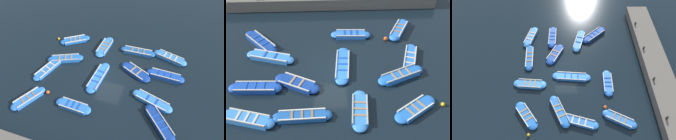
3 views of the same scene
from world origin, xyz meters
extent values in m
plane|color=black|center=(0.00, 0.00, 0.00)|extent=(120.00, 120.00, 0.00)
cube|color=navy|center=(1.21, -2.27, 0.16)|extent=(1.95, 2.57, 0.33)
ellipsoid|color=navy|center=(0.68, -3.33, 0.16)|extent=(1.24, 1.26, 0.33)
ellipsoid|color=navy|center=(1.74, -1.21, 0.16)|extent=(1.24, 1.26, 0.33)
cube|color=beige|center=(1.62, -2.47, 0.36)|extent=(1.11, 2.11, 0.07)
cube|color=beige|center=(0.80, -2.06, 0.36)|extent=(1.11, 2.11, 0.07)
cube|color=#9E7A51|center=(1.06, -2.57, 0.35)|extent=(0.85, 0.52, 0.04)
cube|color=#9E7A51|center=(1.36, -1.97, 0.35)|extent=(0.85, 0.52, 0.04)
cube|color=blue|center=(-4.70, 5.77, 0.18)|extent=(2.54, 1.86, 0.37)
ellipsoid|color=blue|center=(-3.62, 5.20, 0.18)|extent=(1.04, 1.03, 0.37)
ellipsoid|color=blue|center=(-5.78, 6.34, 0.18)|extent=(1.04, 1.03, 0.37)
cube|color=beige|center=(-4.53, 6.10, 0.40)|extent=(2.16, 1.18, 0.07)
cube|color=beige|center=(-4.87, 5.45, 0.40)|extent=(2.16, 1.18, 0.07)
cube|color=olive|center=(-4.24, 5.53, 0.39)|extent=(0.46, 0.70, 0.04)
cube|color=olive|center=(-4.70, 5.77, 0.39)|extent=(0.46, 0.70, 0.04)
cube|color=olive|center=(-5.16, 6.01, 0.39)|extent=(0.46, 0.70, 0.04)
cube|color=blue|center=(-4.19, 1.76, 0.17)|extent=(0.99, 2.38, 0.33)
ellipsoid|color=blue|center=(-4.25, 0.59, 0.17)|extent=(0.85, 0.88, 0.33)
ellipsoid|color=blue|center=(-4.14, 2.94, 0.17)|extent=(0.85, 0.88, 0.33)
cube|color=beige|center=(-3.79, 1.75, 0.37)|extent=(0.18, 2.30, 0.07)
cube|color=beige|center=(-4.60, 1.78, 0.37)|extent=(0.18, 2.30, 0.07)
cube|color=#1947B7|center=(-4.22, 1.27, 0.35)|extent=(0.79, 0.17, 0.04)
cube|color=#1947B7|center=(-4.19, 1.76, 0.35)|extent=(0.79, 0.17, 0.04)
cube|color=#1947B7|center=(-4.17, 2.26, 0.35)|extent=(0.79, 0.17, 0.04)
cube|color=blue|center=(-1.03, 5.93, 0.15)|extent=(2.93, 1.58, 0.29)
ellipsoid|color=blue|center=(0.31, 5.53, 0.15)|extent=(0.95, 0.93, 0.29)
ellipsoid|color=blue|center=(-2.38, 6.33, 0.15)|extent=(0.95, 0.93, 0.29)
cube|color=beige|center=(-0.93, 6.28, 0.33)|extent=(2.66, 0.86, 0.07)
cube|color=beige|center=(-1.14, 5.58, 0.33)|extent=(2.66, 0.86, 0.07)
cube|color=beige|center=(-0.46, 5.76, 0.31)|extent=(0.34, 0.72, 0.04)
cube|color=beige|center=(-1.03, 5.93, 0.31)|extent=(0.34, 0.72, 0.04)
cube|color=beige|center=(-1.61, 6.10, 0.31)|extent=(0.34, 0.72, 0.04)
cube|color=blue|center=(3.75, 5.26, 0.15)|extent=(2.11, 2.49, 0.29)
ellipsoid|color=blue|center=(4.42, 4.28, 0.15)|extent=(1.23, 1.23, 0.29)
ellipsoid|color=blue|center=(3.08, 6.23, 0.15)|extent=(1.23, 1.23, 0.29)
cube|color=silver|center=(4.11, 5.50, 0.33)|extent=(1.37, 1.96, 0.07)
cube|color=silver|center=(3.39, 5.01, 0.33)|extent=(1.37, 1.96, 0.07)
cube|color=#9E7A51|center=(4.03, 4.84, 0.31)|extent=(0.77, 0.59, 0.04)
cube|color=#9E7A51|center=(3.75, 5.26, 0.31)|extent=(0.77, 0.59, 0.04)
cube|color=#9E7A51|center=(3.47, 5.67, 0.31)|extent=(0.77, 0.59, 0.04)
cube|color=#3884E0|center=(3.71, 1.78, 0.15)|extent=(2.50, 1.18, 0.30)
ellipsoid|color=#3884E0|center=(4.92, 1.68, 0.15)|extent=(1.00, 0.98, 0.30)
ellipsoid|color=#3884E0|center=(2.50, 1.89, 0.15)|extent=(1.00, 0.98, 0.30)
cube|color=#B2AD9E|center=(3.75, 2.23, 0.33)|extent=(2.38, 0.28, 0.07)
cube|color=#B2AD9E|center=(3.67, 1.33, 0.33)|extent=(2.38, 0.28, 0.07)
cube|color=#9E7A51|center=(4.22, 1.74, 0.32)|extent=(0.21, 0.87, 0.04)
cube|color=#9E7A51|center=(3.71, 1.78, 0.32)|extent=(0.21, 0.87, 0.04)
cube|color=#9E7A51|center=(3.20, 1.83, 0.32)|extent=(0.21, 0.87, 0.04)
cube|color=blue|center=(-0.54, 0.92, 0.14)|extent=(3.16, 1.22, 0.28)
ellipsoid|color=blue|center=(1.00, 0.78, 0.14)|extent=(0.98, 0.95, 0.28)
ellipsoid|color=blue|center=(-2.08, 1.05, 0.14)|extent=(0.98, 0.95, 0.28)
cube|color=#B2AD9E|center=(-0.50, 1.35, 0.32)|extent=(3.02, 0.34, 0.07)
cube|color=#B2AD9E|center=(-0.57, 0.48, 0.32)|extent=(3.02, 0.34, 0.07)
cube|color=#1947B7|center=(0.12, 0.86, 0.30)|extent=(0.21, 0.85, 0.04)
cube|color=#1947B7|center=(-0.54, 0.92, 0.30)|extent=(0.21, 0.85, 0.04)
cube|color=#1947B7|center=(-1.19, 0.97, 0.30)|extent=(0.21, 0.85, 0.04)
cube|color=#3884E0|center=(-1.63, -4.40, 0.17)|extent=(1.61, 3.01, 0.34)
ellipsoid|color=#3884E0|center=(-2.03, -5.79, 0.17)|extent=(0.98, 1.00, 0.34)
ellipsoid|color=#3884E0|center=(-1.24, -3.01, 0.17)|extent=(0.98, 1.00, 0.34)
cube|color=silver|center=(-1.26, -4.51, 0.37)|extent=(0.85, 2.74, 0.07)
cube|color=silver|center=(-2.01, -4.29, 0.37)|extent=(0.85, 2.74, 0.07)
cube|color=#1947B7|center=(-1.75, -4.79, 0.36)|extent=(0.76, 0.34, 0.04)
cube|color=#1947B7|center=(-1.52, -4.01, 0.36)|extent=(0.76, 0.34, 0.04)
cube|color=#3884E0|center=(4.15, -5.11, 0.18)|extent=(1.57, 2.83, 0.37)
ellipsoid|color=#3884E0|center=(3.79, -6.40, 0.18)|extent=(1.01, 1.02, 0.37)
ellipsoid|color=#3884E0|center=(4.52, -3.81, 0.18)|extent=(1.01, 1.02, 0.37)
cube|color=beige|center=(4.54, -5.21, 0.40)|extent=(0.79, 2.56, 0.07)
cube|color=beige|center=(3.77, -5.00, 0.40)|extent=(0.79, 2.56, 0.07)
cube|color=beige|center=(4.00, -5.66, 0.39)|extent=(0.78, 0.34, 0.04)
cube|color=beige|center=(4.15, -5.11, 0.39)|extent=(0.78, 0.34, 0.04)
cube|color=beige|center=(4.31, -4.56, 0.39)|extent=(0.78, 0.34, 0.04)
cube|color=navy|center=(-3.51, -5.37, 0.17)|extent=(2.75, 2.60, 0.35)
ellipsoid|color=navy|center=(-4.59, -6.33, 0.17)|extent=(1.19, 1.19, 0.35)
ellipsoid|color=navy|center=(-2.44, -4.40, 0.17)|extent=(1.19, 1.19, 0.35)
cube|color=#B2AD9E|center=(-3.24, -5.67, 0.38)|extent=(2.16, 1.95, 0.07)
cube|color=#B2AD9E|center=(-3.79, -5.06, 0.38)|extent=(2.16, 1.95, 0.07)
cube|color=#1947B7|center=(-3.97, -5.77, 0.37)|extent=(0.63, 0.68, 0.04)
cube|color=#1947B7|center=(-3.51, -5.37, 0.37)|extent=(0.63, 0.68, 0.04)
cube|color=#1947B7|center=(-3.06, -4.96, 0.37)|extent=(0.63, 0.68, 0.04)
cube|color=#1E59AD|center=(4.05, -1.79, 0.16)|extent=(0.90, 2.95, 0.32)
ellipsoid|color=#1E59AD|center=(4.10, -3.25, 0.16)|extent=(0.76, 0.78, 0.32)
ellipsoid|color=#1E59AD|center=(4.00, -0.33, 0.16)|extent=(0.76, 0.78, 0.32)
cube|color=silver|center=(4.41, -1.78, 0.36)|extent=(0.17, 2.87, 0.07)
cube|color=silver|center=(3.69, -1.80, 0.36)|extent=(0.17, 2.87, 0.07)
cube|color=olive|center=(4.07, -2.41, 0.34)|extent=(0.71, 0.16, 0.04)
cube|color=olive|center=(4.05, -1.79, 0.34)|extent=(0.71, 0.16, 0.04)
cube|color=olive|center=(4.03, -1.17, 0.34)|extent=(0.71, 0.16, 0.04)
cube|color=blue|center=(0.71, 4.91, 0.19)|extent=(1.87, 2.87, 0.38)
ellipsoid|color=blue|center=(1.26, 3.64, 0.19)|extent=(1.03, 1.05, 0.38)
ellipsoid|color=blue|center=(0.17, 6.18, 0.19)|extent=(1.03, 1.05, 0.38)
cube|color=#B2AD9E|center=(1.06, 5.06, 0.41)|extent=(1.15, 2.52, 0.07)
cube|color=#B2AD9E|center=(0.36, 4.76, 0.41)|extent=(1.15, 2.52, 0.07)
cube|color=#9E7A51|center=(0.95, 4.37, 0.40)|extent=(0.74, 0.42, 0.04)
cube|color=#9E7A51|center=(0.71, 4.91, 0.40)|extent=(0.74, 0.42, 0.04)
cube|color=#9E7A51|center=(0.48, 5.45, 0.40)|extent=(0.74, 0.42, 0.04)
cube|color=#1947B7|center=(1.55, -5.03, 0.20)|extent=(0.96, 2.78, 0.39)
ellipsoid|color=#1947B7|center=(1.50, -6.40, 0.20)|extent=(0.82, 0.85, 0.39)
ellipsoid|color=#1947B7|center=(1.60, -3.65, 0.20)|extent=(0.82, 0.85, 0.39)
cube|color=beige|center=(1.94, -5.04, 0.43)|extent=(0.18, 2.69, 0.07)
cube|color=beige|center=(1.16, -5.01, 0.43)|extent=(0.18, 2.69, 0.07)
cube|color=#1947B7|center=(1.53, -5.61, 0.41)|extent=(0.77, 0.17, 0.04)
cube|color=#1947B7|center=(1.55, -5.03, 0.41)|extent=(0.77, 0.17, 0.04)
cube|color=#1947B7|center=(1.57, -4.44, 0.41)|extent=(0.77, 0.17, 0.04)
cube|color=#605951|center=(-9.44, 0.00, 0.53)|extent=(2.56, 19.51, 1.07)
cylinder|color=black|center=(-8.51, -6.20, 1.24)|extent=(0.20, 0.20, 0.35)
cylinder|color=black|center=(-8.51, -2.07, 1.24)|extent=(0.20, 0.20, 0.35)
cylinder|color=black|center=(-8.51, 2.07, 1.24)|extent=(0.20, 0.20, 0.35)
cylinder|color=black|center=(-8.51, 6.20, 1.24)|extent=(0.20, 0.20, 0.35)
sphere|color=#E05119|center=(-3.57, 4.53, 0.16)|extent=(0.33, 0.33, 0.33)
sphere|color=#EAB214|center=(3.42, 7.11, 0.13)|extent=(0.26, 0.26, 0.26)
camera|label=1|loc=(-12.81, -4.48, 15.65)|focal=35.00mm
camera|label=2|loc=(16.21, -0.10, 15.16)|focal=50.00mm
camera|label=3|loc=(0.44, 14.41, 18.41)|focal=35.00mm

